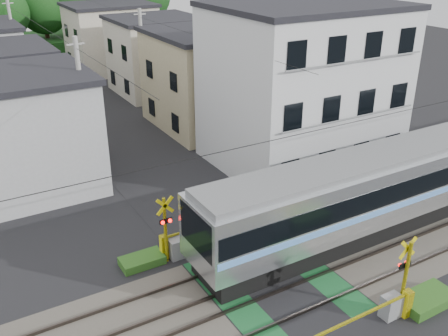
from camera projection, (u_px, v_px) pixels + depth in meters
ground at (274, 284)px, 19.67m from camera, size 120.00×120.00×0.00m
track_bed at (275, 284)px, 19.66m from camera, size 120.00×120.00×0.14m
crossing_signal_near at (395, 301)px, 17.70m from camera, size 4.74×0.65×3.09m
crossing_signal_far at (175, 243)px, 21.06m from camera, size 4.74×0.65×3.09m
apartment_block at (302, 85)px, 29.10m from camera, size 10.20×8.36×9.30m
houses_row at (85, 69)px, 38.80m from camera, size 22.07×31.35×6.80m
tree_hill at (16, 10)px, 55.06m from camera, size 40.00×13.27×11.95m
catenary at (394, 167)px, 20.92m from camera, size 60.00×5.04×7.00m
utility_poles at (77, 68)px, 35.56m from camera, size 7.90×42.00×8.00m
pedestrian at (75, 86)px, 43.08m from camera, size 0.69×0.48×1.83m
weed_patches at (311, 268)px, 20.33m from camera, size 10.25×8.80×0.40m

